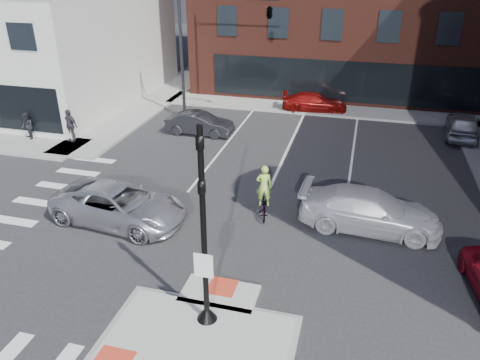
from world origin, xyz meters
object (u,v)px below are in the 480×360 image
(silver_suv, at_px, (119,205))
(bg_car_dark, at_px, (200,124))
(white_pickup, at_px, (370,210))
(bg_car_silver, at_px, (463,125))
(pedestrian_a, at_px, (27,126))
(pedestrian_b, at_px, (70,125))
(cyclist, at_px, (264,199))
(bg_car_red, at_px, (315,102))

(silver_suv, bearing_deg, bg_car_dark, 8.02)
(white_pickup, xyz_separation_m, bg_car_silver, (5.06, 11.84, -0.03))
(pedestrian_a, bearing_deg, pedestrian_b, 43.27)
(bg_car_dark, bearing_deg, pedestrian_a, 112.18)
(pedestrian_b, bearing_deg, cyclist, -8.37)
(white_pickup, relative_size, bg_car_silver, 1.22)
(bg_car_dark, relative_size, pedestrian_b, 2.18)
(bg_car_silver, relative_size, pedestrian_a, 2.89)
(silver_suv, height_order, cyclist, cyclist)
(bg_car_dark, relative_size, bg_car_red, 0.92)
(pedestrian_a, bearing_deg, white_pickup, 20.92)
(bg_car_red, relative_size, pedestrian_a, 2.83)
(white_pickup, relative_size, pedestrian_b, 2.96)
(bg_car_red, bearing_deg, bg_car_silver, -114.15)
(bg_car_dark, distance_m, cyclist, 10.12)
(bg_car_dark, xyz_separation_m, cyclist, (5.73, -8.34, 0.09))
(silver_suv, distance_m, cyclist, 5.79)
(pedestrian_b, bearing_deg, bg_car_dark, 40.80)
(bg_car_dark, relative_size, pedestrian_a, 2.60)
(cyclist, xyz_separation_m, pedestrian_a, (-14.78, 4.68, 0.17))
(silver_suv, bearing_deg, pedestrian_b, 50.23)
(cyclist, bearing_deg, pedestrian_b, -36.05)
(cyclist, bearing_deg, bg_car_dark, -69.12)
(silver_suv, distance_m, bg_car_dark, 10.38)
(cyclist, distance_m, pedestrian_b, 13.25)
(bg_car_silver, xyz_separation_m, bg_car_red, (-8.94, 2.66, -0.13))
(silver_suv, relative_size, bg_car_red, 1.27)
(silver_suv, height_order, bg_car_silver, silver_suv)
(silver_suv, relative_size, bg_car_silver, 1.24)
(bg_car_red, distance_m, pedestrian_b, 15.75)
(white_pickup, distance_m, bg_car_red, 15.01)
(pedestrian_a, bearing_deg, cyclist, 17.02)
(silver_suv, bearing_deg, pedestrian_a, 60.70)
(bg_car_dark, distance_m, pedestrian_b, 7.31)
(bg_car_red, bearing_deg, bg_car_dark, 128.27)
(bg_car_dark, bearing_deg, bg_car_silver, -76.49)
(white_pickup, height_order, bg_car_silver, white_pickup)
(bg_car_red, relative_size, pedestrian_b, 2.37)
(bg_car_silver, bearing_deg, bg_car_red, -9.80)
(silver_suv, xyz_separation_m, pedestrian_a, (-9.36, 6.71, 0.15))
(pedestrian_b, bearing_deg, silver_suv, -32.01)
(cyclist, relative_size, pedestrian_b, 1.21)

